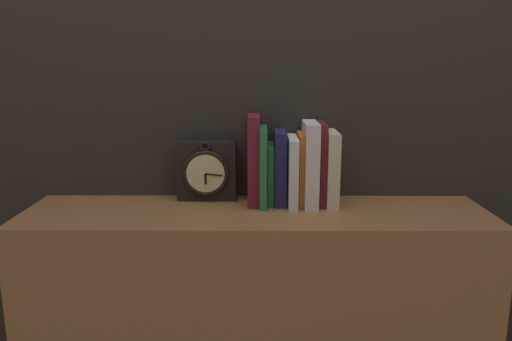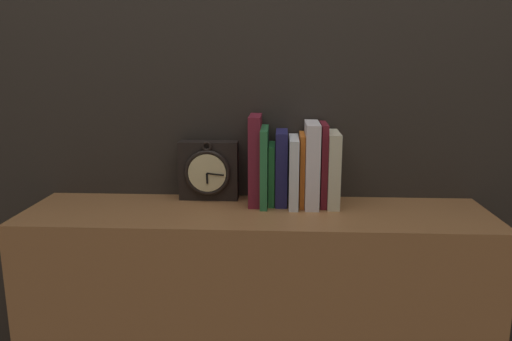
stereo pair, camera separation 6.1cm
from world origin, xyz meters
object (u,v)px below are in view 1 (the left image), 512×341
(book_slot3_navy, at_px, (280,167))
(book_slot7_maroon, at_px, (321,163))
(book_slot2_green, at_px, (270,173))
(book_slot6_white, at_px, (310,164))
(book_slot0_maroon, at_px, (254,160))
(book_slot1_green, at_px, (263,166))
(book_slot4_white, at_px, (292,171))
(clock, at_px, (207,171))
(book_slot5_orange, at_px, (300,169))
(book_slot8_cream, at_px, (331,168))

(book_slot3_navy, bearing_deg, book_slot7_maroon, -1.17)
(book_slot2_green, xyz_separation_m, book_slot6_white, (0.11, -0.02, 0.03))
(book_slot0_maroon, height_order, book_slot1_green, book_slot0_maroon)
(book_slot4_white, bearing_deg, book_slot3_navy, 156.98)
(clock, height_order, book_slot5_orange, book_slot5_orange)
(book_slot2_green, distance_m, book_slot6_white, 0.12)
(book_slot1_green, height_order, book_slot8_cream, book_slot1_green)
(clock, bearing_deg, book_slot4_white, -10.15)
(book_slot4_white, bearing_deg, book_slot6_white, 1.68)
(book_slot1_green, distance_m, book_slot4_white, 0.08)
(book_slot0_maroon, xyz_separation_m, book_slot3_navy, (0.08, 0.00, -0.02))
(book_slot0_maroon, xyz_separation_m, book_slot1_green, (0.03, -0.01, -0.02))
(book_slot2_green, relative_size, book_slot8_cream, 0.82)
(book_slot5_orange, bearing_deg, book_slot3_navy, 177.81)
(book_slot4_white, xyz_separation_m, book_slot6_white, (0.05, 0.00, 0.02))
(clock, height_order, book_slot3_navy, book_slot3_navy)
(clock, relative_size, book_slot4_white, 0.93)
(book_slot0_maroon, height_order, book_slot5_orange, book_slot0_maroon)
(book_slot6_white, xyz_separation_m, book_slot8_cream, (0.06, 0.00, -0.01))
(book_slot6_white, height_order, book_slot7_maroon, book_slot6_white)
(book_slot5_orange, bearing_deg, clock, 173.25)
(book_slot1_green, distance_m, book_slot8_cream, 0.19)
(book_slot2_green, height_order, book_slot7_maroon, book_slot7_maroon)
(book_slot2_green, height_order, book_slot3_navy, book_slot3_navy)
(book_slot1_green, height_order, book_slot2_green, book_slot1_green)
(clock, distance_m, book_slot2_green, 0.19)
(book_slot3_navy, relative_size, book_slot7_maroon, 0.90)
(book_slot1_green, bearing_deg, book_slot4_white, -1.13)
(book_slot0_maroon, distance_m, book_slot8_cream, 0.22)
(book_slot3_navy, height_order, book_slot8_cream, same)
(book_slot4_white, distance_m, book_slot5_orange, 0.03)
(book_slot0_maroon, height_order, book_slot6_white, book_slot0_maroon)
(book_slot4_white, height_order, book_slot6_white, book_slot6_white)
(book_slot2_green, distance_m, book_slot5_orange, 0.09)
(book_slot4_white, bearing_deg, book_slot0_maroon, 174.06)
(book_slot6_white, bearing_deg, book_slot7_maroon, 17.72)
(book_slot5_orange, distance_m, book_slot8_cream, 0.09)
(book_slot8_cream, bearing_deg, clock, 173.85)
(book_slot2_green, bearing_deg, book_slot0_maroon, -173.52)
(book_slot3_navy, distance_m, book_slot8_cream, 0.15)
(book_slot3_navy, distance_m, book_slot4_white, 0.04)
(book_slot1_green, relative_size, book_slot5_orange, 1.09)
(book_slot5_orange, height_order, book_slot6_white, book_slot6_white)
(book_slot5_orange, bearing_deg, book_slot2_green, 176.99)
(book_slot8_cream, bearing_deg, book_slot1_green, -178.73)
(book_slot7_maroon, bearing_deg, book_slot3_navy, 178.83)
(book_slot1_green, relative_size, book_slot2_green, 1.28)
(book_slot5_orange, relative_size, book_slot7_maroon, 0.87)
(book_slot7_maroon, bearing_deg, book_slot0_maroon, -179.79)
(clock, relative_size, book_slot2_green, 1.05)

